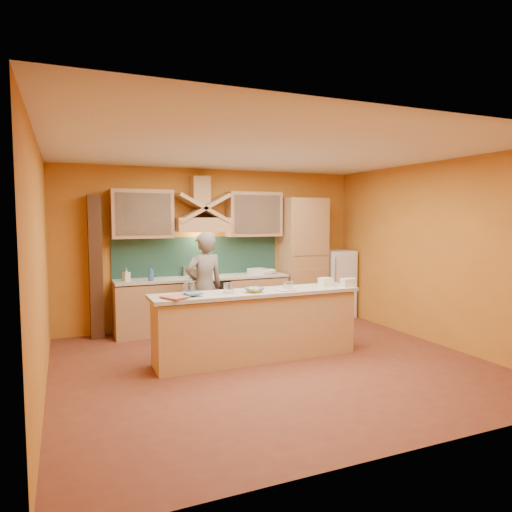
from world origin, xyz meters
name	(u,v)px	position (x,y,z in m)	size (l,w,h in m)	color
floor	(273,364)	(0.00, 0.00, 0.00)	(5.50, 5.00, 0.01)	brown
ceiling	(273,150)	(0.00, 0.00, 2.80)	(5.50, 5.00, 0.01)	white
wall_back	(214,248)	(0.00, 2.50, 1.40)	(5.50, 0.02, 2.80)	#C57926
wall_front	(405,286)	(0.00, -2.50, 1.40)	(5.50, 0.02, 2.80)	#C57926
wall_left	(40,269)	(-2.75, 0.00, 1.40)	(0.02, 5.00, 2.80)	#C57926
wall_right	(435,253)	(2.75, 0.00, 1.40)	(0.02, 5.00, 2.80)	#C57926
base_cabinet_left	(148,309)	(-1.25, 2.20, 0.43)	(1.10, 0.60, 0.86)	tan
base_cabinet_right	(254,301)	(0.65, 2.20, 0.43)	(1.10, 0.60, 0.86)	tan
counter_top	(203,278)	(-0.30, 2.20, 0.90)	(3.00, 0.62, 0.04)	beige
stove	(204,304)	(-0.30, 2.20, 0.45)	(0.60, 0.58, 0.90)	black
backsplash	(199,256)	(-0.30, 2.48, 1.25)	(3.00, 0.03, 0.70)	#1A3A2F
range_hood	(202,225)	(-0.30, 2.25, 1.82)	(0.92, 0.50, 0.24)	tan
hood_chimney	(200,191)	(-0.30, 2.35, 2.40)	(0.30, 0.30, 0.50)	tan
upper_cabinet_left	(142,214)	(-1.30, 2.33, 2.00)	(1.00, 0.35, 0.80)	tan
upper_cabinet_right	(254,214)	(0.70, 2.33, 2.00)	(1.00, 0.35, 0.80)	tan
pantry_column	(303,259)	(1.65, 2.20, 1.15)	(0.80, 0.60, 2.30)	tan
fridge	(336,283)	(2.40, 2.20, 0.65)	(0.58, 0.60, 1.30)	white
trim_column_left	(95,267)	(-2.05, 2.35, 1.15)	(0.20, 0.30, 2.30)	#472816
island_body	(257,327)	(-0.10, 0.30, 0.44)	(2.80, 0.55, 0.88)	tan
island_top	(257,293)	(-0.10, 0.30, 0.92)	(2.90, 0.62, 0.05)	beige
person	(205,287)	(-0.51, 1.41, 0.86)	(0.63, 0.41, 1.73)	#70665B
pot_large	(196,274)	(-0.46, 2.09, 0.99)	(0.23, 0.23, 0.18)	#B2B2B9
pot_small	(205,274)	(-0.25, 2.25, 0.97)	(0.18, 0.18, 0.13)	#B1B1B8
soap_bottle_a	(126,274)	(-1.59, 2.18, 1.03)	(0.10, 0.10, 0.21)	beige
soap_bottle_b	(151,273)	(-1.22, 2.05, 1.04)	(0.10, 0.10, 0.25)	#335A8E
bowl_back	(269,272)	(0.91, 2.11, 0.96)	(0.25, 0.25, 0.08)	white
dish_rack	(257,271)	(0.70, 2.19, 0.97)	(0.29, 0.23, 0.10)	silver
book_lower	(167,299)	(-1.37, 0.10, 0.96)	(0.24, 0.32, 0.03)	#BF5B44
book_upper	(185,294)	(-1.11, 0.27, 0.98)	(0.20, 0.28, 0.02)	teal
jar_large	(190,288)	(-1.01, 0.42, 1.02)	(0.15, 0.15, 0.16)	silver
jar_small	(229,288)	(-0.52, 0.28, 1.01)	(0.13, 0.13, 0.14)	white
kitchen_scale	(288,286)	(0.33, 0.21, 0.99)	(0.11, 0.11, 0.10)	silver
mixing_bowl	(254,290)	(-0.17, 0.21, 0.98)	(0.25, 0.25, 0.06)	silver
cloth	(286,290)	(0.28, 0.17, 0.95)	(0.25, 0.19, 0.02)	#C4AEA2
grocery_bag_a	(326,282)	(1.01, 0.34, 1.00)	(0.18, 0.14, 0.12)	#EEE8C4
grocery_bag_b	(348,282)	(1.28, 0.15, 1.00)	(0.19, 0.15, 0.12)	beige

